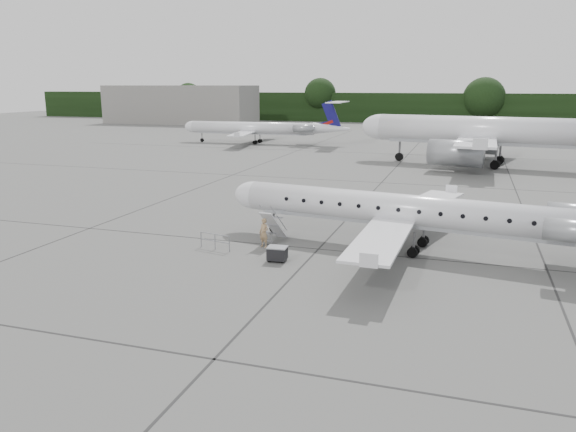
% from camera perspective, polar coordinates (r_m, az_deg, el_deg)
% --- Properties ---
extents(ground, '(320.00, 320.00, 0.00)m').
position_cam_1_polar(ground, '(29.56, 7.60, -6.99)').
color(ground, '#60605E').
rests_on(ground, ground).
extents(treeline, '(260.00, 4.00, 8.00)m').
position_cam_1_polar(treeline, '(157.55, 16.44, 10.42)').
color(treeline, black).
rests_on(treeline, ground).
extents(terminal_building, '(40.00, 14.00, 10.00)m').
position_cam_1_polar(terminal_building, '(156.47, -10.84, 11.07)').
color(terminal_building, slate).
rests_on(terminal_building, ground).
extents(main_regional_jet, '(30.06, 23.60, 7.04)m').
position_cam_1_polar(main_regional_jet, '(35.45, 11.84, 2.14)').
color(main_regional_jet, silver).
rests_on(main_regional_jet, ground).
extents(airstair, '(1.18, 2.41, 2.21)m').
position_cam_1_polar(airstair, '(36.85, -1.49, -1.01)').
color(airstair, silver).
rests_on(airstair, ground).
extents(passenger, '(0.80, 0.66, 1.88)m').
position_cam_1_polar(passenger, '(35.78, -2.47, -1.72)').
color(passenger, '#9C7B55').
rests_on(passenger, ground).
extents(safety_railing, '(2.17, 0.52, 1.00)m').
position_cam_1_polar(safety_railing, '(35.64, -7.43, -2.62)').
color(safety_railing, gray).
rests_on(safety_railing, ground).
extents(baggage_cart, '(1.15, 0.96, 0.95)m').
position_cam_1_polar(baggage_cart, '(33.02, -1.10, -3.83)').
color(baggage_cart, black).
rests_on(baggage_cart, ground).
extents(bg_narrowbody, '(38.14, 29.95, 12.49)m').
position_cam_1_polar(bg_narrowbody, '(75.91, 19.53, 9.50)').
color(bg_narrowbody, silver).
rests_on(bg_narrowbody, ground).
extents(bg_regional_left, '(29.54, 21.87, 7.52)m').
position_cam_1_polar(bg_regional_left, '(100.45, -3.70, 9.51)').
color(bg_regional_left, silver).
rests_on(bg_regional_left, ground).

